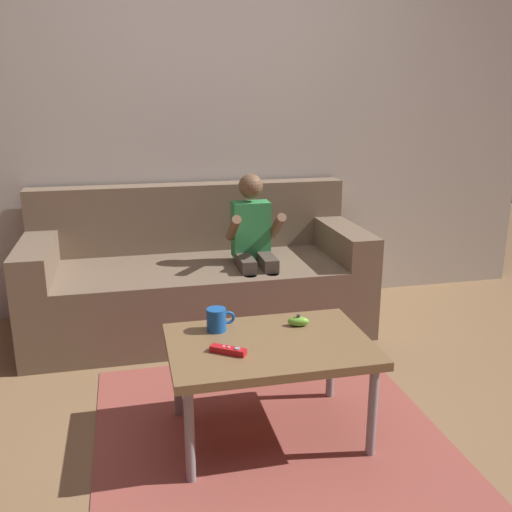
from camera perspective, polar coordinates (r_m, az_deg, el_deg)
The scene contains 9 objects.
ground_plane at distance 2.30m, azimuth 2.54°, elevation -19.90°, with size 8.88×8.88×0.00m, color olive.
wall_back at distance 3.62m, azimuth -5.02°, elevation 14.38°, with size 4.44×0.05×2.50m, color beige.
couch at distance 3.38m, azimuth -5.87°, elevation -2.40°, with size 1.92×0.80×0.82m.
person_seated_on_couch at distance 3.20m, azimuth -0.21°, elevation 1.12°, with size 0.30×0.37×0.92m.
coffee_table at distance 2.27m, azimuth 1.35°, elevation -9.53°, with size 0.79×0.55×0.41m.
area_rug at distance 2.45m, azimuth 1.29°, elevation -17.27°, with size 1.40×1.39×0.01m, color #9E4C42.
game_remote_red_near_edge at distance 2.16m, azimuth -2.80°, elevation -9.43°, with size 0.14×0.11×0.03m.
nunchuk_lime at distance 2.40m, azimuth 4.27°, elevation -6.54°, with size 0.10×0.06×0.05m.
coffee_mug at distance 2.34m, azimuth -3.93°, elevation -6.39°, with size 0.12×0.08×0.09m.
Camera 1 is at (-0.51, -1.79, 1.35)m, focal length 39.86 mm.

